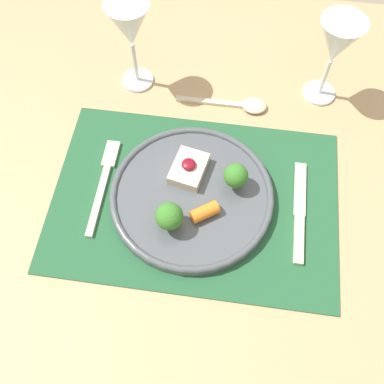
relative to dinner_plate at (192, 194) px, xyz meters
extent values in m
plane|color=gray|center=(0.00, 0.00, -0.74)|extent=(8.00, 8.00, 0.00)
cube|color=tan|center=(0.00, 0.00, -0.03)|extent=(1.34, 1.11, 0.03)
cylinder|color=tan|center=(-0.59, 0.48, -0.39)|extent=(0.06, 0.06, 0.69)
cube|color=#235633|center=(0.00, 0.00, -0.02)|extent=(0.49, 0.34, 0.00)
cylinder|color=#4C5156|center=(0.00, 0.00, -0.01)|extent=(0.28, 0.28, 0.02)
torus|color=#4C5156|center=(0.00, 0.00, 0.00)|extent=(0.28, 0.28, 0.01)
cube|color=beige|center=(-0.01, 0.04, 0.01)|extent=(0.07, 0.08, 0.02)
ellipsoid|color=maroon|center=(-0.01, 0.04, 0.03)|extent=(0.02, 0.02, 0.01)
cylinder|color=#84B256|center=(0.07, 0.03, 0.01)|extent=(0.01, 0.01, 0.02)
sphere|color=#387A28|center=(0.07, 0.03, 0.03)|extent=(0.04, 0.04, 0.04)
cylinder|color=#84B256|center=(-0.03, -0.06, 0.01)|extent=(0.01, 0.01, 0.02)
sphere|color=#387A28|center=(-0.03, -0.06, 0.04)|extent=(0.04, 0.04, 0.04)
cylinder|color=orange|center=(0.03, -0.04, 0.01)|extent=(0.05, 0.05, 0.02)
cube|color=beige|center=(-0.16, -0.03, -0.01)|extent=(0.01, 0.14, 0.01)
cube|color=beige|center=(-0.16, 0.07, -0.01)|extent=(0.02, 0.05, 0.01)
cube|color=beige|center=(0.18, -0.05, -0.01)|extent=(0.02, 0.09, 0.01)
cube|color=beige|center=(0.18, 0.04, -0.01)|extent=(0.02, 0.11, 0.00)
cube|color=beige|center=(0.01, 0.21, -0.01)|extent=(0.13, 0.01, 0.01)
ellipsoid|color=beige|center=(0.09, 0.21, -0.01)|extent=(0.05, 0.04, 0.01)
cylinder|color=white|center=(0.22, 0.27, -0.01)|extent=(0.06, 0.06, 0.01)
cylinder|color=white|center=(0.22, 0.27, 0.03)|extent=(0.01, 0.01, 0.08)
cone|color=white|center=(0.22, 0.27, 0.12)|extent=(0.08, 0.08, 0.09)
cylinder|color=white|center=(-0.15, 0.25, -0.01)|extent=(0.06, 0.06, 0.01)
cylinder|color=white|center=(-0.15, 0.25, 0.03)|extent=(0.01, 0.01, 0.09)
cone|color=white|center=(-0.15, 0.25, 0.12)|extent=(0.08, 0.08, 0.09)
camera|label=1|loc=(0.05, -0.36, 0.67)|focal=42.00mm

